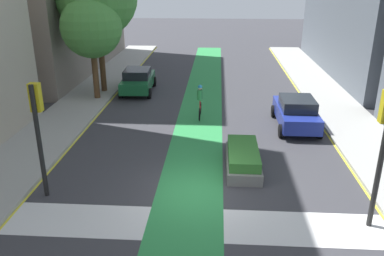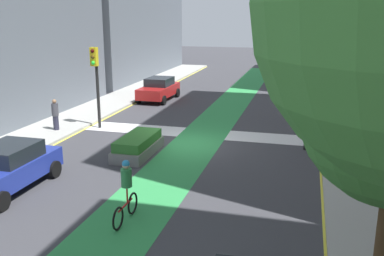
# 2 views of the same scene
# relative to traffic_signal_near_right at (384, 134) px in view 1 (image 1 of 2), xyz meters

# --- Properties ---
(ground_plane) EXTENTS (120.00, 120.00, 0.00)m
(ground_plane) POSITION_rel_traffic_signal_near_right_xyz_m (-5.36, 1.58, -3.00)
(ground_plane) COLOR #38383D
(bike_lane_paint) EXTENTS (2.40, 60.00, 0.01)m
(bike_lane_paint) POSITION_rel_traffic_signal_near_right_xyz_m (-5.69, 1.58, -2.99)
(bike_lane_paint) COLOR #2D8C47
(bike_lane_paint) RESTS_ON ground_plane
(crosswalk_band) EXTENTS (12.00, 1.80, 0.01)m
(crosswalk_band) POSITION_rel_traffic_signal_near_right_xyz_m (-5.36, -0.42, -2.99)
(crosswalk_band) COLOR silver
(crosswalk_band) RESTS_ON ground_plane
(curb_stripe_left) EXTENTS (0.16, 60.00, 0.01)m
(curb_stripe_left) POSITION_rel_traffic_signal_near_right_xyz_m (-11.36, 1.58, -2.99)
(curb_stripe_left) COLOR yellow
(curb_stripe_left) RESTS_ON ground_plane
(curb_stripe_right) EXTENTS (0.16, 60.00, 0.01)m
(curb_stripe_right) POSITION_rel_traffic_signal_near_right_xyz_m (0.64, 1.58, -2.99)
(curb_stripe_right) COLOR yellow
(curb_stripe_right) RESTS_ON ground_plane
(traffic_signal_near_right) EXTENTS (0.35, 0.52, 4.27)m
(traffic_signal_near_right) POSITION_rel_traffic_signal_near_right_xyz_m (0.00, 0.00, 0.00)
(traffic_signal_near_right) COLOR black
(traffic_signal_near_right) RESTS_ON ground_plane
(traffic_signal_near_left) EXTENTS (0.35, 0.52, 4.00)m
(traffic_signal_near_left) POSITION_rel_traffic_signal_near_right_xyz_m (-10.70, 1.13, -0.18)
(traffic_signal_near_left) COLOR black
(traffic_signal_near_left) RESTS_ON ground_plane
(car_green_left_far) EXTENTS (2.18, 4.28, 1.57)m
(car_green_left_far) POSITION_rel_traffic_signal_near_right_xyz_m (-9.98, 14.27, -2.19)
(car_green_left_far) COLOR #196033
(car_green_left_far) RESTS_ON ground_plane
(car_blue_right_far) EXTENTS (2.03, 4.21, 1.57)m
(car_blue_right_far) POSITION_rel_traffic_signal_near_right_xyz_m (-0.79, 8.37, -2.19)
(car_blue_right_far) COLOR navy
(car_blue_right_far) RESTS_ON ground_plane
(cyclist_in_lane) EXTENTS (0.32, 1.73, 1.86)m
(cyclist_in_lane) POSITION_rel_traffic_signal_near_right_xyz_m (-5.69, 9.46, -2.03)
(cyclist_in_lane) COLOR black
(cyclist_in_lane) RESTS_ON ground_plane
(street_tree_near) EXTENTS (3.57, 3.57, 6.04)m
(street_tree_near) POSITION_rel_traffic_signal_near_right_xyz_m (-12.18, 12.36, 1.38)
(street_tree_near) COLOR brown
(street_tree_near) RESTS_ON sidewalk_left
(median_planter) EXTENTS (1.31, 3.17, 0.85)m
(median_planter) POSITION_rel_traffic_signal_near_right_xyz_m (-3.69, 3.60, -2.59)
(median_planter) COLOR slate
(median_planter) RESTS_ON ground_plane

